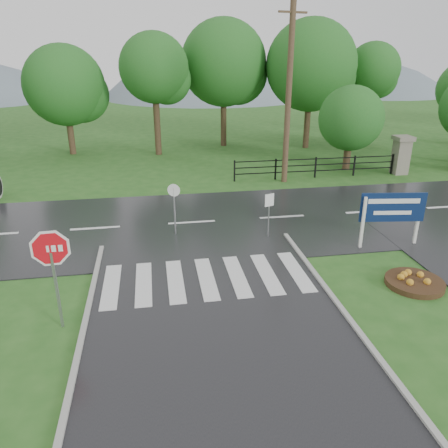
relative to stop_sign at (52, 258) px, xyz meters
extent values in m
plane|color=#295C1E|center=(4.14, -3.11, -2.04)|extent=(120.00, 120.00, 0.00)
cube|color=black|center=(4.14, 6.89, -2.04)|extent=(90.00, 8.00, 0.04)
cube|color=silver|center=(1.14, 1.89, -1.98)|extent=(0.50, 2.80, 0.02)
cube|color=silver|center=(2.14, 1.89, -1.98)|extent=(0.50, 2.80, 0.02)
cube|color=silver|center=(3.14, 1.89, -1.98)|extent=(0.50, 2.80, 0.02)
cube|color=silver|center=(4.14, 1.89, -1.98)|extent=(0.50, 2.80, 0.02)
cube|color=silver|center=(5.14, 1.89, -1.98)|extent=(0.50, 2.80, 0.02)
cube|color=silver|center=(6.14, 1.89, -1.98)|extent=(0.50, 2.80, 0.02)
cube|color=silver|center=(7.14, 1.89, -1.98)|extent=(0.50, 2.80, 0.02)
cube|color=gray|center=(17.14, 12.89, -1.04)|extent=(0.80, 0.80, 2.00)
cube|color=#6B6659|center=(17.14, 12.89, 0.08)|extent=(1.00, 1.00, 0.24)
cube|color=black|center=(11.89, 12.89, -1.64)|extent=(9.50, 0.05, 0.05)
cube|color=black|center=(11.89, 12.89, -1.29)|extent=(9.50, 0.05, 0.05)
cube|color=black|center=(11.89, 12.89, -0.94)|extent=(9.50, 0.05, 0.05)
cube|color=black|center=(7.14, 12.89, -1.44)|extent=(0.08, 0.08, 1.20)
cube|color=black|center=(16.64, 12.89, -1.44)|extent=(0.08, 0.08, 1.20)
sphere|color=slate|center=(12.14, 61.89, -19.32)|extent=(48.00, 48.00, 48.00)
sphere|color=slate|center=(40.14, 61.89, -15.00)|extent=(36.00, 36.00, 36.00)
cube|color=#939399|center=(0.00, 0.00, -0.95)|extent=(0.07, 0.07, 2.20)
cylinder|color=white|center=(0.00, 0.01, 0.26)|extent=(1.32, 0.11, 1.32)
cylinder|color=red|center=(0.00, 0.00, 0.26)|extent=(1.15, 0.11, 1.15)
cube|color=silver|center=(10.11, 3.36, -1.04)|extent=(0.11, 0.11, 2.00)
cube|color=silver|center=(12.31, 3.36, -1.04)|extent=(0.11, 0.11, 2.00)
cube|color=#0B1D49|center=(11.21, 3.36, -0.49)|extent=(2.39, 0.38, 1.10)
cube|color=white|center=(11.21, 3.33, -0.24)|extent=(1.89, 0.27, 0.18)
cube|color=white|center=(11.21, 3.33, -0.69)|extent=(1.39, 0.20, 0.15)
cylinder|color=#332111|center=(10.56, 0.47, -1.95)|extent=(1.80, 1.80, 0.18)
cube|color=#939399|center=(6.96, 4.87, -1.19)|extent=(0.04, 0.04, 1.71)
cube|color=white|center=(6.96, 4.85, -0.47)|extent=(0.39, 0.16, 0.49)
cylinder|color=#939399|center=(3.38, 5.72, -1.05)|extent=(0.06, 0.06, 1.98)
cylinder|color=white|center=(3.38, 5.70, -0.16)|extent=(0.48, 0.18, 0.50)
cylinder|color=#473523|center=(9.89, 12.39, 2.63)|extent=(0.31, 0.31, 9.35)
cube|color=brown|center=(9.89, 12.39, 6.57)|extent=(1.62, 0.56, 0.10)
cylinder|color=#3D2B1C|center=(14.46, 14.39, -0.75)|extent=(0.44, 0.44, 2.59)
sphere|color=#1B591C|center=(14.46, 14.39, 1.07)|extent=(3.84, 3.84, 3.84)
camera|label=1|loc=(2.65, -10.43, 4.87)|focal=35.00mm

